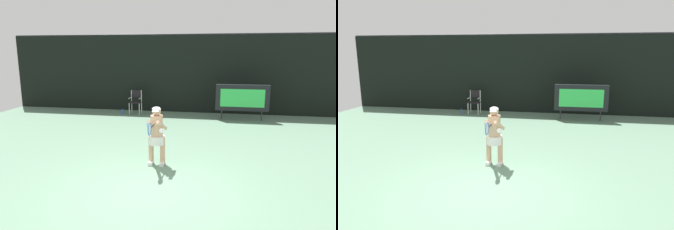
{
  "view_description": "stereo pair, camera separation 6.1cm",
  "coord_description": "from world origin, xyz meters",
  "views": [
    {
      "loc": [
        1.4,
        -5.6,
        2.85
      ],
      "look_at": [
        -0.11,
        2.75,
        1.05
      ],
      "focal_mm": 32.05,
      "sensor_mm": 36.0,
      "label": 1
    },
    {
      "loc": [
        1.46,
        -5.59,
        2.85
      ],
      "look_at": [
        -0.11,
        2.75,
        1.05
      ],
      "focal_mm": 32.05,
      "sensor_mm": 36.0,
      "label": 2
    }
  ],
  "objects": [
    {
      "name": "ground",
      "position": [
        0.0,
        -0.19,
        -0.01
      ],
      "size": [
        18.0,
        22.0,
        0.03
      ],
      "color": "slate"
    },
    {
      "name": "backdrop_screen",
      "position": [
        0.0,
        8.5,
        1.81
      ],
      "size": [
        18.0,
        0.12,
        3.66
      ],
      "color": "black",
      "rests_on": "ground"
    },
    {
      "name": "scoreboard",
      "position": [
        2.25,
        7.18,
        0.95
      ],
      "size": [
        2.2,
        0.21,
        1.5
      ],
      "color": "black",
      "rests_on": "ground"
    },
    {
      "name": "umpire_chair",
      "position": [
        -2.54,
        7.71,
        0.62
      ],
      "size": [
        0.52,
        0.44,
        1.08
      ],
      "color": "white",
      "rests_on": "ground"
    },
    {
      "name": "water_bottle",
      "position": [
        -3.09,
        7.39,
        0.12
      ],
      "size": [
        0.07,
        0.07,
        0.27
      ],
      "color": "blue",
      "rests_on": "ground"
    },
    {
      "name": "tennis_player",
      "position": [
        -0.18,
        1.54,
        0.83
      ],
      "size": [
        0.53,
        0.61,
        1.51
      ],
      "color": "white",
      "rests_on": "ground"
    },
    {
      "name": "tennis_racket",
      "position": [
        -0.23,
        1.0,
        1.08
      ],
      "size": [
        0.03,
        0.6,
        0.31
      ],
      "rotation": [
        0.0,
        0.0,
        0.15
      ],
      "color": "black"
    }
  ]
}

